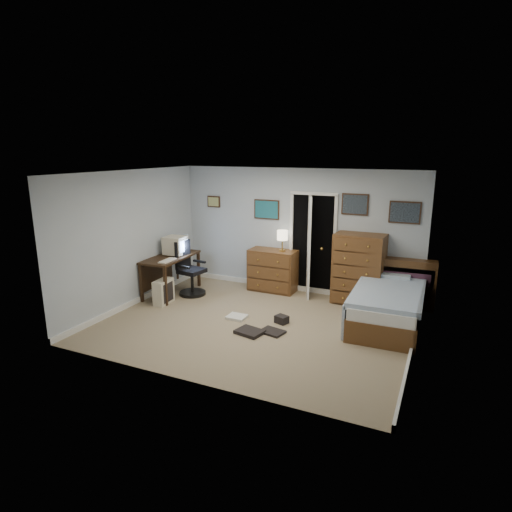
% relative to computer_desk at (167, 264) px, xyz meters
% --- Properties ---
extents(floor, '(5.00, 4.00, 0.02)m').
position_rel_computer_desk_xyz_m(floor, '(2.29, -0.73, -0.61)').
color(floor, tan).
rests_on(floor, ground).
extents(computer_desk, '(0.70, 1.39, 0.78)m').
position_rel_computer_desk_xyz_m(computer_desk, '(0.00, 0.00, 0.00)').
color(computer_desk, black).
rests_on(computer_desk, floor).
extents(crt_monitor, '(0.42, 0.40, 0.37)m').
position_rel_computer_desk_xyz_m(crt_monitor, '(0.12, 0.16, 0.37)').
color(crt_monitor, beige).
rests_on(crt_monitor, computer_desk).
extents(keyboard, '(0.18, 0.42, 0.02)m').
position_rel_computer_desk_xyz_m(keyboard, '(0.27, -0.35, 0.19)').
color(keyboard, beige).
rests_on(keyboard, computer_desk).
extents(pc_tower, '(0.24, 0.45, 0.47)m').
position_rel_computer_desk_xyz_m(pc_tower, '(0.29, -0.54, -0.37)').
color(pc_tower, beige).
rests_on(pc_tower, floor).
extents(office_chair, '(0.59, 0.59, 1.09)m').
position_rel_computer_desk_xyz_m(office_chair, '(0.45, 0.13, -0.18)').
color(office_chair, black).
rests_on(office_chair, floor).
extents(media_stack, '(0.16, 0.16, 0.80)m').
position_rel_computer_desk_xyz_m(media_stack, '(-0.03, 1.40, -0.20)').
color(media_stack, maroon).
rests_on(media_stack, floor).
extents(low_dresser, '(0.97, 0.50, 0.86)m').
position_rel_computer_desk_xyz_m(low_dresser, '(1.88, 1.05, -0.17)').
color(low_dresser, brown).
rests_on(low_dresser, floor).
extents(table_lamp, '(0.22, 0.22, 0.42)m').
position_rel_computer_desk_xyz_m(table_lamp, '(2.08, 1.05, 0.57)').
color(table_lamp, gold).
rests_on(table_lamp, low_dresser).
extents(doorway, '(0.96, 1.12, 2.05)m').
position_rel_computer_desk_xyz_m(doorway, '(2.64, 1.54, 0.40)').
color(doorway, black).
rests_on(doorway, floor).
extents(tall_dresser, '(0.94, 0.59, 1.34)m').
position_rel_computer_desk_xyz_m(tall_dresser, '(3.63, 1.02, 0.07)').
color(tall_dresser, brown).
rests_on(tall_dresser, floor).
extents(headboard_bookcase, '(1.03, 0.32, 0.92)m').
position_rel_computer_desk_xyz_m(headboard_bookcase, '(4.48, 1.13, -0.12)').
color(headboard_bookcase, brown).
rests_on(headboard_bookcase, floor).
extents(bed, '(1.16, 2.09, 0.68)m').
position_rel_computer_desk_xyz_m(bed, '(4.28, 0.22, -0.28)').
color(bed, brown).
rests_on(bed, floor).
extents(wall_posters, '(4.38, 0.04, 0.60)m').
position_rel_computer_desk_xyz_m(wall_posters, '(2.86, 1.25, 1.15)').
color(wall_posters, '#331E11').
rests_on(wall_posters, floor).
extents(floor_clutter, '(1.17, 0.92, 0.13)m').
position_rel_computer_desk_xyz_m(floor_clutter, '(2.40, -0.84, -0.57)').
color(floor_clutter, silver).
rests_on(floor_clutter, floor).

